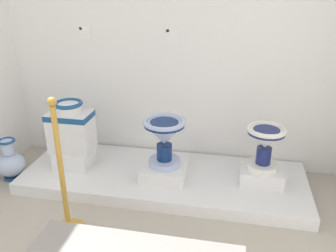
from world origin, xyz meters
TOP-DOWN VIEW (x-y plane):
  - display_platform at (1.65, 2.18)m, footprint 2.61×0.92m
  - plinth_block_tall_cobalt at (0.78, 2.14)m, footprint 0.33×0.29m
  - antique_toilet_tall_cobalt at (0.78, 2.14)m, footprint 0.40×0.26m
  - plinth_block_squat_floral at (1.68, 2.11)m, footprint 0.40×0.37m
  - antique_toilet_squat_floral at (1.68, 2.11)m, footprint 0.37×0.37m
  - plinth_block_slender_white at (2.54, 2.19)m, footprint 0.37×0.28m
  - antique_toilet_slender_white at (2.54, 2.19)m, footprint 0.33×0.33m
  - info_placard_first at (0.78, 2.65)m, footprint 0.13×0.01m
  - info_placard_second at (1.64, 2.65)m, footprint 0.13×0.01m
  - decorative_vase_companion at (0.20, 1.99)m, footprint 0.27×0.27m
  - stanchion_post_near_left at (1.08, 1.37)m, footprint 0.25×0.25m

SIDE VIEW (x-z plane):
  - display_platform at x=1.65m, z-range 0.00..0.11m
  - decorative_vase_companion at x=0.20m, z-range -0.04..0.37m
  - plinth_block_squat_floral at x=1.68m, z-range 0.11..0.23m
  - plinth_block_slender_white at x=2.54m, z-range 0.11..0.25m
  - plinth_block_tall_cobalt at x=0.78m, z-range 0.11..0.28m
  - stanchion_post_near_left at x=1.08m, z-range -0.20..0.88m
  - antique_toilet_slender_white at x=2.54m, z-range 0.31..0.71m
  - antique_toilet_tall_cobalt at x=0.78m, z-range 0.28..0.76m
  - antique_toilet_squat_floral at x=1.68m, z-range 0.31..0.75m
  - info_placard_second at x=1.64m, z-range 1.23..1.37m
  - info_placard_first at x=0.78m, z-range 1.23..1.36m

